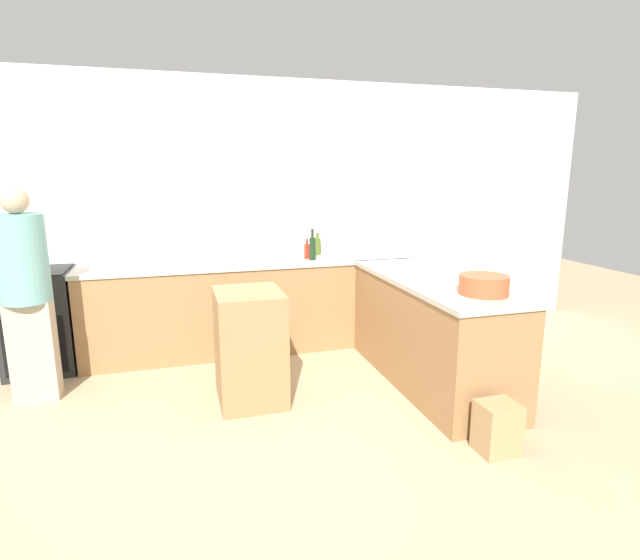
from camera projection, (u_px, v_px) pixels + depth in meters
The scene contains 12 objects.
ground_plane at pixel (294, 427), 3.55m from camera, with size 14.00×14.00×0.00m, color tan.
wall_back at pixel (247, 214), 5.17m from camera, with size 8.00×0.06×2.70m.
counter_back at pixel (255, 305), 5.05m from camera, with size 3.29×0.63×0.92m.
counter_peninsula at pixel (430, 331), 4.24m from camera, with size 0.69×1.93×0.92m.
range_oven at pixel (41, 321), 4.51m from camera, with size 0.58×0.61×0.93m.
island_table at pixel (250, 347), 3.90m from camera, with size 0.51×0.59×0.89m.
mixing_bowl at pixel (484, 285), 3.59m from camera, with size 0.35×0.35×0.14m.
hot_sauce_bottle at pixel (307, 251), 5.05m from camera, with size 0.06×0.06×0.20m.
olive_oil_bottle at pixel (317, 246), 5.30m from camera, with size 0.07×0.07×0.23m.
wine_bottle_dark at pixel (312, 248), 4.97m from camera, with size 0.06×0.06×0.31m.
person_by_range at pixel (26, 289), 3.82m from camera, with size 0.36×0.36×1.68m.
paper_bag at pixel (497, 428), 3.21m from camera, with size 0.25×0.22×0.34m.
Camera 1 is at (-0.74, -3.16, 1.79)m, focal length 28.00 mm.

